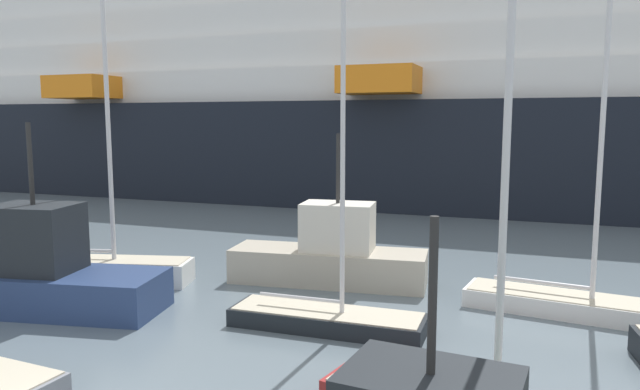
% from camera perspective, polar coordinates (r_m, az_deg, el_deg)
% --- Properties ---
extents(sailboat_0, '(7.29, 2.87, 13.12)m').
position_cam_1_polar(sailboat_0, '(24.70, -20.56, -6.40)').
color(sailboat_0, white).
rests_on(sailboat_0, ground_plane).
extents(sailboat_5, '(6.07, 1.99, 10.51)m').
position_cam_1_polar(sailboat_5, '(18.20, 0.71, -11.50)').
color(sailboat_5, black).
rests_on(sailboat_5, ground_plane).
extents(sailboat_6, '(7.07, 3.13, 13.07)m').
position_cam_1_polar(sailboat_6, '(21.08, 23.50, -9.12)').
color(sailboat_6, white).
rests_on(sailboat_6, ground_plane).
extents(fishing_boat_0, '(7.97, 3.56, 6.27)m').
position_cam_1_polar(fishing_boat_0, '(21.80, -25.26, -6.98)').
color(fishing_boat_0, navy).
rests_on(fishing_boat_0, ground_plane).
extents(fishing_boat_1, '(7.68, 2.54, 5.83)m').
position_cam_1_polar(fishing_boat_1, '(22.91, 1.06, -5.89)').
color(fishing_boat_1, '#BCB29E').
rests_on(fishing_boat_1, ground_plane).
extents(cruise_ship, '(140.86, 29.80, 24.74)m').
position_cam_1_polar(cruise_ship, '(53.24, -4.58, 9.01)').
color(cruise_ship, black).
rests_on(cruise_ship, ground_plane).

